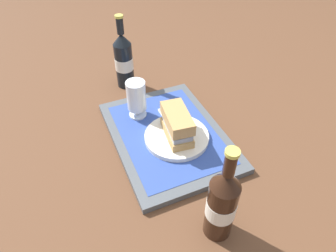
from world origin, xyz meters
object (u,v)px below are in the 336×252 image
at_px(second_bottle, 222,204).
at_px(beer_glass, 136,98).
at_px(beer_bottle, 124,60).
at_px(plate, 177,137).
at_px(sandwich, 177,123).

bearing_deg(second_bottle, beer_glass, 5.23).
distance_m(beer_glass, second_bottle, 0.44).
height_order(beer_glass, beer_bottle, beer_bottle).
height_order(plate, beer_bottle, beer_bottle).
height_order(sandwich, second_bottle, second_bottle).
relative_size(plate, beer_bottle, 0.71).
xyz_separation_m(plate, beer_glass, (0.15, 0.07, 0.06)).
bearing_deg(sandwich, beer_bottle, 14.00).
distance_m(plate, sandwich, 0.05).
xyz_separation_m(sandwich, second_bottle, (-0.29, 0.03, 0.03)).
bearing_deg(beer_bottle, beer_glass, 173.16).
relative_size(plate, second_bottle, 0.71).
bearing_deg(beer_bottle, second_bottle, -178.69).
distance_m(beer_glass, beer_bottle, 0.21).
xyz_separation_m(beer_bottle, second_bottle, (-0.65, -0.01, 0.00)).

